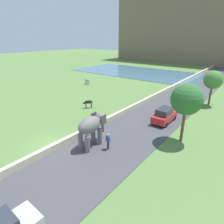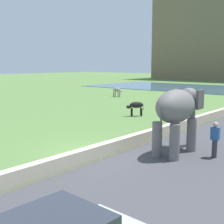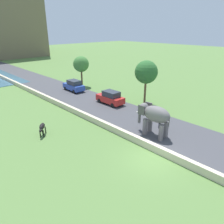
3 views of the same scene
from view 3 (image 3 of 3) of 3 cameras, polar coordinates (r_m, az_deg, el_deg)
ground_plane at (r=17.18m, az=10.54°, el=-12.55°), size 220.00×220.00×0.00m
road_surface at (r=33.98m, az=-12.19°, el=5.03°), size 7.00×120.00×0.06m
barrier_wall at (r=30.47m, az=-16.25°, el=3.25°), size 0.40×110.00×0.63m
elephant at (r=19.88m, az=11.33°, el=-0.94°), size 1.52×3.49×2.99m
person_beside_elephant at (r=21.78m, az=12.81°, el=-2.33°), size 0.36×0.22×1.63m
car_red at (r=28.22m, az=-0.43°, el=3.92°), size 1.80×4.00×1.80m
car_blue at (r=34.71m, az=-10.27°, el=7.02°), size 1.89×4.05×1.80m
cow_black at (r=21.09m, az=-18.35°, el=-3.89°), size 1.17×1.26×1.15m
tree_near at (r=36.88m, az=-8.35°, el=12.64°), size 2.65×2.65×5.16m
tree_mid at (r=27.58m, az=9.21°, el=10.53°), size 2.93×2.93×5.79m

